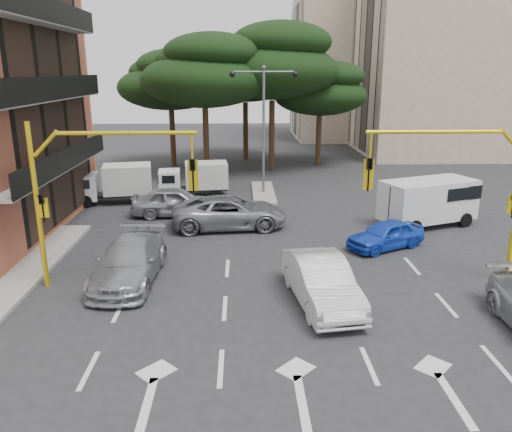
{
  "coord_description": "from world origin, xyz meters",
  "views": [
    {
      "loc": [
        -1.41,
        -15.16,
        7.66
      ],
      "look_at": [
        -0.79,
        5.46,
        1.6
      ],
      "focal_mm": 35.0,
      "sensor_mm": 36.0,
      "label": 1
    }
  ],
  "objects_px": {
    "car_silver_cross_b": "(175,201)",
    "box_truck_a": "(114,184)",
    "signal_mast_right": "(472,180)",
    "van_white": "(428,202)",
    "car_blue_compact": "(386,235)",
    "car_silver_cross_a": "(230,212)",
    "street_lamp_center": "(264,108)",
    "car_white_hatch": "(321,281)",
    "signal_mast_left": "(86,183)",
    "car_silver_wagon": "(129,261)",
    "box_truck_b": "(194,180)"
  },
  "relations": [
    {
      "from": "car_silver_cross_b",
      "to": "box_truck_a",
      "type": "relative_size",
      "value": 1.01
    },
    {
      "from": "signal_mast_right",
      "to": "van_white",
      "type": "height_order",
      "value": "signal_mast_right"
    },
    {
      "from": "signal_mast_right",
      "to": "car_blue_compact",
      "type": "relative_size",
      "value": 1.63
    },
    {
      "from": "car_blue_compact",
      "to": "car_silver_cross_a",
      "type": "height_order",
      "value": "car_silver_cross_a"
    },
    {
      "from": "street_lamp_center",
      "to": "car_white_hatch",
      "type": "xyz_separation_m",
      "value": [
        1.27,
        -15.7,
        -4.63
      ]
    },
    {
      "from": "signal_mast_left",
      "to": "car_silver_wagon",
      "type": "distance_m",
      "value": 3.36
    },
    {
      "from": "signal_mast_right",
      "to": "box_truck_b",
      "type": "distance_m",
      "value": 17.76
    },
    {
      "from": "car_white_hatch",
      "to": "box_truck_b",
      "type": "height_order",
      "value": "box_truck_b"
    },
    {
      "from": "car_silver_cross_a",
      "to": "van_white",
      "type": "distance_m",
      "value": 10.06
    },
    {
      "from": "signal_mast_left",
      "to": "car_blue_compact",
      "type": "relative_size",
      "value": 1.63
    },
    {
      "from": "car_blue_compact",
      "to": "box_truck_b",
      "type": "bearing_deg",
      "value": -163.98
    },
    {
      "from": "signal_mast_left",
      "to": "box_truck_a",
      "type": "xyz_separation_m",
      "value": [
        -2.2,
        12.01,
        -2.75
      ]
    },
    {
      "from": "car_silver_cross_a",
      "to": "car_silver_wagon",
      "type": "bearing_deg",
      "value": 145.92
    },
    {
      "from": "car_white_hatch",
      "to": "van_white",
      "type": "xyz_separation_m",
      "value": [
        6.78,
        8.73,
        0.4
      ]
    },
    {
      "from": "car_silver_wagon",
      "to": "van_white",
      "type": "height_order",
      "value": "van_white"
    },
    {
      "from": "signal_mast_left",
      "to": "car_blue_compact",
      "type": "bearing_deg",
      "value": 17.3
    },
    {
      "from": "street_lamp_center",
      "to": "signal_mast_left",
      "type": "bearing_deg",
      "value": -115.91
    },
    {
      "from": "box_truck_a",
      "to": "car_silver_cross_b",
      "type": "bearing_deg",
      "value": -135.85
    },
    {
      "from": "signal_mast_right",
      "to": "signal_mast_left",
      "type": "distance_m",
      "value": 13.61
    },
    {
      "from": "car_blue_compact",
      "to": "box_truck_b",
      "type": "height_order",
      "value": "box_truck_b"
    },
    {
      "from": "car_silver_wagon",
      "to": "car_silver_cross_a",
      "type": "relative_size",
      "value": 0.92
    },
    {
      "from": "van_white",
      "to": "car_blue_compact",
      "type": "bearing_deg",
      "value": -63.36
    },
    {
      "from": "car_blue_compact",
      "to": "box_truck_b",
      "type": "xyz_separation_m",
      "value": [
        -9.35,
        9.84,
        0.44
      ]
    },
    {
      "from": "street_lamp_center",
      "to": "car_white_hatch",
      "type": "relative_size",
      "value": 1.6
    },
    {
      "from": "car_silver_cross_a",
      "to": "van_white",
      "type": "height_order",
      "value": "van_white"
    },
    {
      "from": "street_lamp_center",
      "to": "car_white_hatch",
      "type": "height_order",
      "value": "street_lamp_center"
    },
    {
      "from": "street_lamp_center",
      "to": "van_white",
      "type": "relative_size",
      "value": 1.63
    },
    {
      "from": "car_white_hatch",
      "to": "car_silver_cross_a",
      "type": "distance_m",
      "value": 9.21
    },
    {
      "from": "car_blue_compact",
      "to": "car_silver_cross_b",
      "type": "bearing_deg",
      "value": -146.22
    },
    {
      "from": "street_lamp_center",
      "to": "box_truck_b",
      "type": "bearing_deg",
      "value": -173.47
    },
    {
      "from": "car_blue_compact",
      "to": "car_silver_wagon",
      "type": "height_order",
      "value": "car_silver_wagon"
    },
    {
      "from": "car_silver_wagon",
      "to": "van_white",
      "type": "bearing_deg",
      "value": 28.2
    },
    {
      "from": "box_truck_a",
      "to": "signal_mast_left",
      "type": "bearing_deg",
      "value": -179.79
    },
    {
      "from": "car_silver_cross_a",
      "to": "box_truck_b",
      "type": "bearing_deg",
      "value": 14.94
    },
    {
      "from": "signal_mast_right",
      "to": "box_truck_a",
      "type": "bearing_deg",
      "value": 142.77
    },
    {
      "from": "car_white_hatch",
      "to": "car_silver_wagon",
      "type": "relative_size",
      "value": 0.92
    },
    {
      "from": "signal_mast_left",
      "to": "street_lamp_center",
      "type": "bearing_deg",
      "value": 64.09
    },
    {
      "from": "car_silver_wagon",
      "to": "box_truck_b",
      "type": "distance_m",
      "value": 13.15
    },
    {
      "from": "signal_mast_right",
      "to": "car_silver_cross_a",
      "type": "bearing_deg",
      "value": 141.83
    },
    {
      "from": "car_silver_wagon",
      "to": "car_silver_cross_b",
      "type": "xyz_separation_m",
      "value": [
        0.64,
        8.71,
        0.03
      ]
    },
    {
      "from": "car_white_hatch",
      "to": "car_silver_wagon",
      "type": "height_order",
      "value": "car_white_hatch"
    },
    {
      "from": "car_silver_cross_b",
      "to": "van_white",
      "type": "distance_m",
      "value": 13.22
    },
    {
      "from": "car_white_hatch",
      "to": "car_silver_cross_a",
      "type": "height_order",
      "value": "car_white_hatch"
    },
    {
      "from": "car_blue_compact",
      "to": "car_silver_cross_b",
      "type": "height_order",
      "value": "car_silver_cross_b"
    },
    {
      "from": "signal_mast_right",
      "to": "box_truck_a",
      "type": "xyz_separation_m",
      "value": [
        -15.8,
        12.01,
        -2.75
      ]
    },
    {
      "from": "street_lamp_center",
      "to": "signal_mast_right",
      "type": "bearing_deg",
      "value": -64.09
    },
    {
      "from": "car_white_hatch",
      "to": "signal_mast_left",
      "type": "bearing_deg",
      "value": 159.72
    },
    {
      "from": "street_lamp_center",
      "to": "car_blue_compact",
      "type": "height_order",
      "value": "street_lamp_center"
    },
    {
      "from": "car_silver_cross_a",
      "to": "van_white",
      "type": "xyz_separation_m",
      "value": [
        10.05,
        0.12,
        0.4
      ]
    },
    {
      "from": "car_white_hatch",
      "to": "box_truck_b",
      "type": "bearing_deg",
      "value": 101.89
    }
  ]
}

